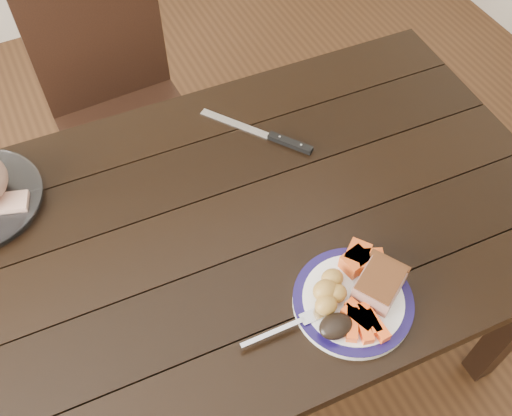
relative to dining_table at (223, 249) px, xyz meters
name	(u,v)px	position (x,y,z in m)	size (l,w,h in m)	color
ground	(232,353)	(0.00, 0.00, -0.66)	(4.00, 4.00, 0.00)	#472B16
dining_table	(223,249)	(0.00, 0.00, 0.00)	(1.64, 0.97, 0.75)	black
chair_far	(120,104)	(-0.04, 0.74, -0.13)	(0.43, 0.44, 0.93)	black
dinner_plate	(353,301)	(0.17, -0.30, 0.10)	(0.25, 0.25, 0.02)	white
plate_rim	(353,299)	(0.17, -0.30, 0.11)	(0.25, 0.25, 0.02)	#140C3F
pork_slice	(379,285)	(0.22, -0.30, 0.14)	(0.10, 0.08, 0.05)	tan
roasted_potatoes	(329,292)	(0.12, -0.27, 0.13)	(0.09, 0.09, 0.04)	gold
carrot_batons	(363,321)	(0.15, -0.35, 0.12)	(0.08, 0.11, 0.02)	#FF5415
pumpkin_wedges	(361,260)	(0.22, -0.23, 0.13)	(0.09, 0.09, 0.04)	#FB581B
dark_mushroom	(336,326)	(0.10, -0.34, 0.13)	(0.07, 0.05, 0.03)	black
fork	(288,326)	(0.02, -0.29, 0.11)	(0.18, 0.03, 0.00)	silver
cut_slice	(13,203)	(-0.41, 0.26, 0.12)	(0.07, 0.06, 0.02)	tan
carving_knife	(276,138)	(0.24, 0.19, 0.10)	(0.21, 0.27, 0.01)	silver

